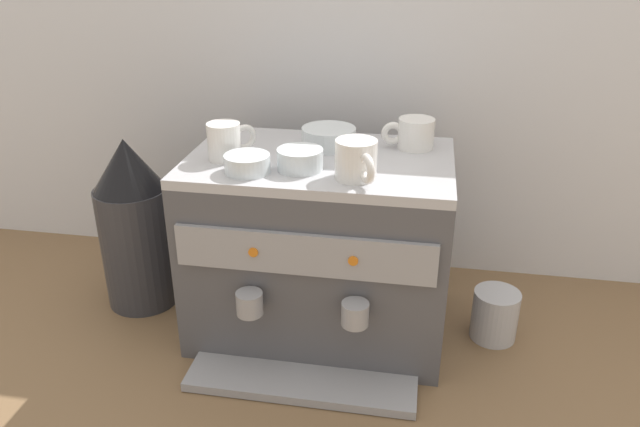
% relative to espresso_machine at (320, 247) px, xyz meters
% --- Properties ---
extents(ground_plane, '(4.00, 4.00, 0.00)m').
position_rel_espresso_machine_xyz_m(ground_plane, '(0.00, 0.00, -0.22)').
color(ground_plane, brown).
extents(tiled_backsplash_wall, '(2.80, 0.03, 1.04)m').
position_rel_espresso_machine_xyz_m(tiled_backsplash_wall, '(0.00, 0.35, 0.30)').
color(tiled_backsplash_wall, silver).
rests_on(tiled_backsplash_wall, ground_plane).
extents(espresso_machine, '(0.58, 0.48, 0.43)m').
position_rel_espresso_machine_xyz_m(espresso_machine, '(0.00, 0.00, 0.00)').
color(espresso_machine, '#4C4C51').
rests_on(espresso_machine, ground_plane).
extents(ceramic_cup_0, '(0.12, 0.08, 0.07)m').
position_rel_espresso_machine_xyz_m(ceramic_cup_0, '(0.20, 0.10, 0.25)').
color(ceramic_cup_0, white).
rests_on(ceramic_cup_0, espresso_machine).
extents(ceramic_cup_1, '(0.10, 0.10, 0.08)m').
position_rel_espresso_machine_xyz_m(ceramic_cup_1, '(-0.20, -0.04, 0.26)').
color(ceramic_cup_1, white).
rests_on(ceramic_cup_1, espresso_machine).
extents(ceramic_cup_2, '(0.09, 0.12, 0.08)m').
position_rel_espresso_machine_xyz_m(ceramic_cup_2, '(0.09, -0.11, 0.26)').
color(ceramic_cup_2, white).
rests_on(ceramic_cup_2, espresso_machine).
extents(ceramic_bowl_0, '(0.10, 0.10, 0.04)m').
position_rel_espresso_machine_xyz_m(ceramic_bowl_0, '(-0.03, -0.07, 0.24)').
color(ceramic_bowl_0, silver).
rests_on(ceramic_bowl_0, espresso_machine).
extents(ceramic_bowl_1, '(0.12, 0.12, 0.04)m').
position_rel_espresso_machine_xyz_m(ceramic_bowl_1, '(0.01, 0.08, 0.24)').
color(ceramic_bowl_1, silver).
rests_on(ceramic_bowl_1, espresso_machine).
extents(ceramic_bowl_2, '(0.09, 0.09, 0.04)m').
position_rel_espresso_machine_xyz_m(ceramic_bowl_2, '(-0.13, -0.11, 0.24)').
color(ceramic_bowl_2, silver).
rests_on(ceramic_bowl_2, espresso_machine).
extents(coffee_grinder, '(0.18, 0.18, 0.44)m').
position_rel_espresso_machine_xyz_m(coffee_grinder, '(-0.47, 0.03, 0.00)').
color(coffee_grinder, '#333338').
rests_on(coffee_grinder, ground_plane).
extents(milk_pitcher, '(0.11, 0.11, 0.12)m').
position_rel_espresso_machine_xyz_m(milk_pitcher, '(0.42, 0.02, -0.15)').
color(milk_pitcher, '#B7B7BC').
rests_on(milk_pitcher, ground_plane).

